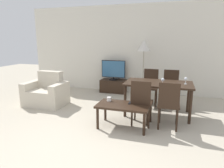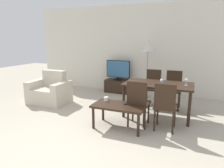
% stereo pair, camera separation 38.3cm
% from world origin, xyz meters
% --- Properties ---
extents(ground_plane, '(18.00, 18.00, 0.00)m').
position_xyz_m(ground_plane, '(0.00, 0.00, 0.00)').
color(ground_plane, '#B2A893').
extents(wall_back, '(6.90, 0.06, 2.70)m').
position_xyz_m(wall_back, '(0.00, 3.83, 1.35)').
color(wall_back, silver).
rests_on(wall_back, ground_plane).
extents(armchair, '(1.01, 0.71, 0.85)m').
position_xyz_m(armchair, '(-1.77, 1.84, 0.30)').
color(armchair, beige).
rests_on(armchair, ground_plane).
extents(tv_stand, '(0.80, 0.40, 0.40)m').
position_xyz_m(tv_stand, '(-0.49, 3.56, 0.20)').
color(tv_stand, black).
rests_on(tv_stand, ground_plane).
extents(tv, '(0.76, 0.27, 0.62)m').
position_xyz_m(tv, '(-0.49, 3.55, 0.72)').
color(tv, black).
rests_on(tv, tv_stand).
extents(coffee_table, '(0.98, 0.55, 0.46)m').
position_xyz_m(coffee_table, '(0.46, 1.09, 0.40)').
color(coffee_table, black).
rests_on(coffee_table, ground_plane).
extents(dining_table, '(1.44, 0.81, 0.73)m').
position_xyz_m(dining_table, '(1.02, 1.99, 0.65)').
color(dining_table, black).
rests_on(dining_table, ground_plane).
extents(dining_chair_near, '(0.40, 0.40, 0.91)m').
position_xyz_m(dining_chair_near, '(0.77, 1.27, 0.51)').
color(dining_chair_near, black).
rests_on(dining_chair_near, ground_plane).
extents(dining_chair_far, '(0.40, 0.40, 0.91)m').
position_xyz_m(dining_chair_far, '(1.28, 2.70, 0.51)').
color(dining_chair_far, black).
rests_on(dining_chair_far, ground_plane).
extents(dining_chair_near_right, '(0.40, 0.40, 0.91)m').
position_xyz_m(dining_chair_near_right, '(1.28, 1.27, 0.51)').
color(dining_chair_near_right, black).
rests_on(dining_chair_near_right, ground_plane).
extents(dining_chair_far_left, '(0.40, 0.40, 0.91)m').
position_xyz_m(dining_chair_far_left, '(0.77, 2.70, 0.51)').
color(dining_chair_far_left, black).
rests_on(dining_chair_far_left, ground_plane).
extents(floor_lamp, '(0.39, 0.39, 1.65)m').
position_xyz_m(floor_lamp, '(0.48, 3.33, 1.44)').
color(floor_lamp, gray).
rests_on(floor_lamp, ground_plane).
extents(remote_primary, '(0.04, 0.15, 0.02)m').
position_xyz_m(remote_primary, '(0.56, 1.21, 0.47)').
color(remote_primary, black).
rests_on(remote_primary, coffee_table).
extents(cup_white_near, '(0.09, 0.09, 0.08)m').
position_xyz_m(cup_white_near, '(0.13, 1.23, 0.50)').
color(cup_white_near, white).
rests_on(cup_white_near, coffee_table).
extents(wine_glass_left, '(0.07, 0.07, 0.15)m').
position_xyz_m(wine_glass_left, '(1.12, 1.77, 0.84)').
color(wine_glass_left, silver).
rests_on(wine_glass_left, dining_table).
extents(wine_glass_center, '(0.07, 0.07, 0.15)m').
position_xyz_m(wine_glass_center, '(1.58, 2.00, 0.84)').
color(wine_glass_center, silver).
rests_on(wine_glass_center, dining_table).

